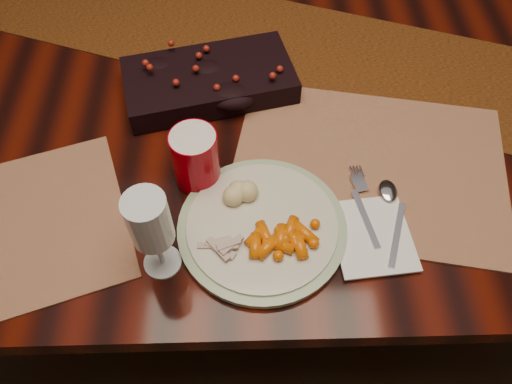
{
  "coord_description": "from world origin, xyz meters",
  "views": [
    {
      "loc": [
        -0.05,
        -0.74,
        1.49
      ],
      "look_at": [
        -0.04,
        -0.27,
        0.8
      ],
      "focal_mm": 35.0,
      "sensor_mm": 36.0,
      "label": 1
    }
  ],
  "objects_px": {
    "centerpiece": "(209,77)",
    "baby_carrots": "(279,234)",
    "mashed_potatoes": "(247,196)",
    "napkin": "(372,236)",
    "turkey_shreds": "(223,243)",
    "dinner_plate": "(262,227)",
    "wine_glass": "(154,235)",
    "dining_table": "(268,201)",
    "placemat_main": "(369,165)",
    "red_cup": "(196,158)"
  },
  "relations": [
    {
      "from": "baby_carrots",
      "to": "red_cup",
      "type": "bearing_deg",
      "value": 135.48
    },
    {
      "from": "dining_table",
      "to": "turkey_shreds",
      "type": "relative_size",
      "value": 26.06
    },
    {
      "from": "napkin",
      "to": "wine_glass",
      "type": "distance_m",
      "value": 0.36
    },
    {
      "from": "napkin",
      "to": "red_cup",
      "type": "xyz_separation_m",
      "value": [
        -0.3,
        0.13,
        0.05
      ]
    },
    {
      "from": "placemat_main",
      "to": "red_cup",
      "type": "height_order",
      "value": "red_cup"
    },
    {
      "from": "dinner_plate",
      "to": "baby_carrots",
      "type": "bearing_deg",
      "value": -42.81
    },
    {
      "from": "dinner_plate",
      "to": "baby_carrots",
      "type": "xyz_separation_m",
      "value": [
        0.03,
        -0.02,
        0.02
      ]
    },
    {
      "from": "napkin",
      "to": "red_cup",
      "type": "distance_m",
      "value": 0.33
    },
    {
      "from": "turkey_shreds",
      "to": "dining_table",
      "type": "bearing_deg",
      "value": 74.94
    },
    {
      "from": "dining_table",
      "to": "wine_glass",
      "type": "relative_size",
      "value": 10.09
    },
    {
      "from": "baby_carrots",
      "to": "wine_glass",
      "type": "distance_m",
      "value": 0.2
    },
    {
      "from": "napkin",
      "to": "wine_glass",
      "type": "bearing_deg",
      "value": -179.47
    },
    {
      "from": "placemat_main",
      "to": "dinner_plate",
      "type": "relative_size",
      "value": 1.74
    },
    {
      "from": "placemat_main",
      "to": "baby_carrots",
      "type": "relative_size",
      "value": 4.99
    },
    {
      "from": "mashed_potatoes",
      "to": "napkin",
      "type": "bearing_deg",
      "value": -16.59
    },
    {
      "from": "placemat_main",
      "to": "mashed_potatoes",
      "type": "bearing_deg",
      "value": -147.21
    },
    {
      "from": "red_cup",
      "to": "mashed_potatoes",
      "type": "bearing_deg",
      "value": -38.31
    },
    {
      "from": "dinner_plate",
      "to": "mashed_potatoes",
      "type": "distance_m",
      "value": 0.06
    },
    {
      "from": "turkey_shreds",
      "to": "red_cup",
      "type": "distance_m",
      "value": 0.16
    },
    {
      "from": "turkey_shreds",
      "to": "placemat_main",
      "type": "bearing_deg",
      "value": 32.54
    },
    {
      "from": "dining_table",
      "to": "dinner_plate",
      "type": "bearing_deg",
      "value": -95.47
    },
    {
      "from": "centerpiece",
      "to": "baby_carrots",
      "type": "height_order",
      "value": "centerpiece"
    },
    {
      "from": "baby_carrots",
      "to": "red_cup",
      "type": "xyz_separation_m",
      "value": [
        -0.14,
        0.14,
        0.03
      ]
    },
    {
      "from": "placemat_main",
      "to": "dinner_plate",
      "type": "height_order",
      "value": "dinner_plate"
    },
    {
      "from": "centerpiece",
      "to": "dinner_plate",
      "type": "xyz_separation_m",
      "value": [
        0.1,
        -0.34,
        -0.02
      ]
    },
    {
      "from": "placemat_main",
      "to": "dinner_plate",
      "type": "bearing_deg",
      "value": -135.6
    },
    {
      "from": "dinner_plate",
      "to": "wine_glass",
      "type": "relative_size",
      "value": 1.6
    },
    {
      "from": "placemat_main",
      "to": "wine_glass",
      "type": "relative_size",
      "value": 2.79
    },
    {
      "from": "wine_glass",
      "to": "red_cup",
      "type": "bearing_deg",
      "value": 72.85
    },
    {
      "from": "dining_table",
      "to": "baby_carrots",
      "type": "bearing_deg",
      "value": -90.48
    },
    {
      "from": "placemat_main",
      "to": "baby_carrots",
      "type": "height_order",
      "value": "baby_carrots"
    },
    {
      "from": "napkin",
      "to": "turkey_shreds",
      "type": "bearing_deg",
      "value": 178.56
    },
    {
      "from": "centerpiece",
      "to": "wine_glass",
      "type": "distance_m",
      "value": 0.41
    },
    {
      "from": "dinner_plate",
      "to": "placemat_main",
      "type": "bearing_deg",
      "value": 33.17
    },
    {
      "from": "dinner_plate",
      "to": "mashed_potatoes",
      "type": "height_order",
      "value": "mashed_potatoes"
    },
    {
      "from": "placemat_main",
      "to": "baby_carrots",
      "type": "distance_m",
      "value": 0.24
    },
    {
      "from": "red_cup",
      "to": "wine_glass",
      "type": "distance_m",
      "value": 0.18
    },
    {
      "from": "centerpiece",
      "to": "wine_glass",
      "type": "xyz_separation_m",
      "value": [
        -0.07,
        -0.4,
        0.05
      ]
    },
    {
      "from": "dining_table",
      "to": "placemat_main",
      "type": "relative_size",
      "value": 3.61
    },
    {
      "from": "dinner_plate",
      "to": "napkin",
      "type": "distance_m",
      "value": 0.19
    },
    {
      "from": "mashed_potatoes",
      "to": "baby_carrots",
      "type": "bearing_deg",
      "value": -52.63
    },
    {
      "from": "dinner_plate",
      "to": "mashed_potatoes",
      "type": "relative_size",
      "value": 3.55
    },
    {
      "from": "turkey_shreds",
      "to": "dinner_plate",
      "type": "bearing_deg",
      "value": 30.46
    },
    {
      "from": "placemat_main",
      "to": "napkin",
      "type": "relative_size",
      "value": 3.35
    },
    {
      "from": "turkey_shreds",
      "to": "wine_glass",
      "type": "bearing_deg",
      "value": -169.08
    },
    {
      "from": "dinner_plate",
      "to": "baby_carrots",
      "type": "distance_m",
      "value": 0.04
    },
    {
      "from": "dining_table",
      "to": "turkey_shreds",
      "type": "distance_m",
      "value": 0.54
    },
    {
      "from": "dining_table",
      "to": "mashed_potatoes",
      "type": "bearing_deg",
      "value": -101.52
    },
    {
      "from": "wine_glass",
      "to": "centerpiece",
      "type": "bearing_deg",
      "value": 80.4
    },
    {
      "from": "mashed_potatoes",
      "to": "wine_glass",
      "type": "distance_m",
      "value": 0.18
    }
  ]
}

